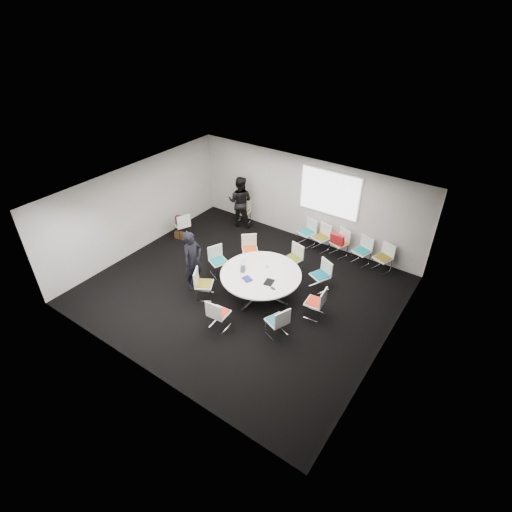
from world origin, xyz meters
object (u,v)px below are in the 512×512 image
Objects in this scene: chair_ring_c at (293,264)px; chair_back_d at (361,256)px; chair_ring_a at (315,308)px; chair_ring_e at (219,266)px; chair_spare_left at (183,229)px; person_back at (240,202)px; chair_back_b at (321,242)px; cup at (267,266)px; chair_ring_b at (320,280)px; chair_person_back at (243,216)px; chair_ring_g at (219,318)px; brown_bag at (180,235)px; chair_ring_h at (277,326)px; laptop at (245,269)px; chair_back_e at (382,263)px; conference_table at (261,279)px; maroon_bag at (182,220)px; chair_back_c at (339,248)px; chair_ring_f at (204,289)px; person_main at (193,260)px; chair_ring_d at (250,254)px; chair_back_a at (307,237)px.

chair_ring_c is 2.16m from chair_back_d.
chair_ring_e is (-3.18, 0.02, 0.00)m from chair_ring_a.
person_back is at bearing -8.88° from chair_spare_left.
chair_back_b reaches higher than cup.
person_back reaches higher than chair_ring_b.
chair_person_back is at bearing 0.07° from chair_ring_b.
chair_ring_g reaches higher than brown_bag.
cup is at bearing 62.86° from chair_ring_h.
chair_ring_e is 2.74× the size of laptop.
laptop is 0.62m from cup.
person_back reaches higher than chair_back_e.
chair_back_d is at bearing 20.67° from chair_back_e.
chair_ring_e is at bearing 51.61° from chair_ring_c.
cup is at bearing 95.27° from conference_table.
chair_ring_c is 2.20× the size of maroon_bag.
chair_spare_left is (-5.13, 2.12, 0.00)m from chair_ring_h.
chair_back_e is 6.56m from maroon_bag.
chair_back_c is at bearing 25.41° from chair_ring_h.
chair_back_d is 4.47m from chair_person_back.
chair_person_back is at bearing -107.64° from person_back.
brown_bag is at bearing 46.91° from chair_person_back.
chair_back_c is (2.10, 4.00, 0.00)m from chair_ring_f.
laptop is 3.57× the size of cup.
chair_ring_a is at bearing 106.07° from chair_back_d.
chair_back_c is (2.47, 2.94, 0.00)m from chair_ring_e.
person_main reaches higher than chair_ring_f.
chair_ring_g is (-1.75, -1.72, 0.00)m from chair_ring_a.
chair_ring_c is 1.56m from chair_back_b.
conference_table is 4.06m from brown_bag.
chair_spare_left is at bearing 74.27° from chair_ring_a.
chair_ring_h is 4.07m from chair_back_d.
laptop is at bearing 68.16° from chair_back_e.
chair_back_b is (1.48, 3.96, 0.00)m from chair_ring_f.
cup reaches higher than laptop.
chair_spare_left is at bearing 139.91° from chair_ring_g.
conference_table is at bearing 93.36° from chair_ring_d.
chair_back_e is (2.03, 0.01, 0.00)m from chair_back_b.
chair_ring_d is 3.39m from chair_back_d.
chair_ring_f is at bearing -36.63° from maroon_bag.
chair_back_b is (0.53, -0.03, 0.00)m from chair_back_a.
person_main is 19.35× the size of cup.
chair_ring_c is 3.34m from person_back.
chair_back_a is 1.00× the size of chair_back_e.
chair_back_a is at bearing 15.99° from chair_back_d.
chair_ring_g is 2.74× the size of laptop.
chair_ring_b reaches higher than maroon_bag.
chair_ring_e is 1.00× the size of chair_ring_h.
maroon_bag is at bearing 18.74° from chair_ring_c.
person_back is (-2.57, -0.18, 0.63)m from chair_back_a.
laptop is at bearing 77.42° from chair_ring_d.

